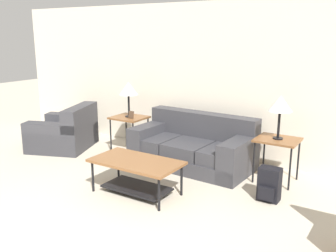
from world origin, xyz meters
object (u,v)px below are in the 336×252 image
Objects in this scene: side_table_right at (277,143)px; table_lamp_right at (280,104)px; couch at (193,148)px; backpack at (269,185)px; armchair at (65,133)px; coffee_table at (136,169)px; table_lamp_left at (128,89)px; side_table_left at (129,120)px.

table_lamp_right is at bearing 0.00° from side_table_right.
side_table_right is 0.56m from table_lamp_right.
backpack is at bearing -23.65° from couch.
armchair is 3.84m from side_table_right.
table_lamp_right is at bearing 7.34° from armchair.
coffee_table is 1.72m from backpack.
table_lamp_left reaches higher than couch.
couch is at bearing 85.77° from coffee_table.
couch is 1.37m from coffee_table.
side_table_right is at bearing 0.00° from side_table_left.
table_lamp_left reaches higher than side_table_left.
coffee_table is at bearing -21.35° from armchair.
coffee_table is 1.93× the size of table_lamp_right.
table_lamp_left reaches higher than armchair.
armchair is at bearing -169.86° from couch.
table_lamp_right is (2.66, 0.00, 0.00)m from table_lamp_left.
coffee_table is at bearing -135.29° from side_table_right.
armchair reaches higher than backpack.
coffee_table is 1.89m from side_table_left.
couch is 1.36m from side_table_left.
armchair is at bearing -156.74° from side_table_left.
table_lamp_right reaches higher than couch.
table_lamp_right reaches higher than backpack.
armchair is at bearing -172.66° from side_table_right.
side_table_right is (1.43, 1.42, 0.23)m from coffee_table.
side_table_right is at bearing 2.03° from couch.
coffee_table is 2.16m from table_lamp_right.
backpack is (2.79, -0.68, -0.92)m from table_lamp_left.
armchair is 2.19× the size of table_lamp_left.
side_table_left is 0.56m from table_lamp_left.
side_table_right reaches higher than coffee_table.
side_table_right is at bearing 180.00° from table_lamp_right.
side_table_left is 1.03× the size of table_lamp_left.
backpack is at bearing -13.79° from table_lamp_left.
side_table_left reaches higher than coffee_table.
couch reaches higher than side_table_left.
backpack is (1.45, -0.64, -0.08)m from couch.
backpack is (2.79, -0.68, -0.36)m from side_table_left.
table_lamp_right reaches higher than coffee_table.
couch is 1.44× the size of armchair.
table_lamp_right is 1.41× the size of backpack.
armchair is at bearing -172.66° from table_lamp_right.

